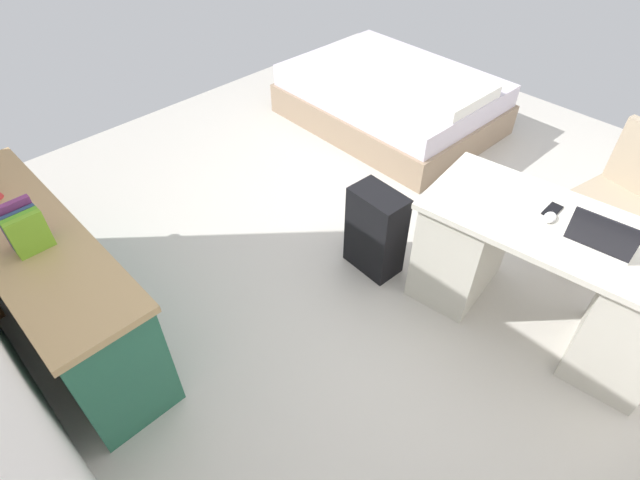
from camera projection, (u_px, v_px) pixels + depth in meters
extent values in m
plane|color=beige|center=(382.00, 238.00, 3.63)|extent=(5.70, 5.70, 0.00)
cube|color=silver|center=(563.00, 229.00, 2.59)|extent=(1.51, 0.84, 0.04)
cube|color=beige|center=(632.00, 320.00, 2.63)|extent=(0.47, 0.64, 0.72)
cube|color=beige|center=(463.00, 242.00, 3.07)|extent=(0.47, 0.64, 0.72)
cylinder|color=black|center=(588.00, 254.00, 3.48)|extent=(0.52, 0.52, 0.04)
cylinder|color=black|center=(598.00, 234.00, 3.35)|extent=(0.06, 0.06, 0.42)
cube|color=tan|center=(613.00, 205.00, 3.18)|extent=(0.54, 0.54, 0.08)
cube|color=#28664C|center=(54.00, 287.00, 2.79)|extent=(1.76, 0.44, 0.73)
cube|color=tan|center=(26.00, 236.00, 2.53)|extent=(1.80, 0.48, 0.04)
cube|color=#225641|center=(133.00, 323.00, 2.81)|extent=(0.67, 0.01, 0.26)
cube|color=#225641|center=(72.00, 253.00, 3.23)|extent=(0.67, 0.01, 0.26)
cube|color=gray|center=(389.00, 109.00, 4.78)|extent=(1.93, 1.45, 0.28)
cube|color=silver|center=(392.00, 85.00, 4.61)|extent=(1.87, 1.39, 0.20)
cube|color=white|center=(454.00, 94.00, 4.15)|extent=(0.50, 0.69, 0.10)
cube|color=black|center=(376.00, 231.00, 3.23)|extent=(0.37, 0.24, 0.61)
cube|color=silver|center=(601.00, 239.00, 2.49)|extent=(0.34, 0.26, 0.02)
cube|color=black|center=(603.00, 235.00, 2.36)|extent=(0.31, 0.05, 0.19)
ellipsoid|color=white|center=(550.00, 217.00, 2.61)|extent=(0.07, 0.11, 0.03)
cube|color=black|center=(552.00, 210.00, 2.67)|extent=(0.07, 0.14, 0.01)
cube|color=#73AE28|center=(30.00, 235.00, 2.35)|extent=(0.03, 0.17, 0.21)
cube|color=#57A426|center=(27.00, 231.00, 2.37)|extent=(0.03, 0.17, 0.21)
cube|color=navy|center=(24.00, 228.00, 2.39)|extent=(0.03, 0.17, 0.20)
cube|color=#7B3470|center=(20.00, 221.00, 2.40)|extent=(0.03, 0.17, 0.23)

